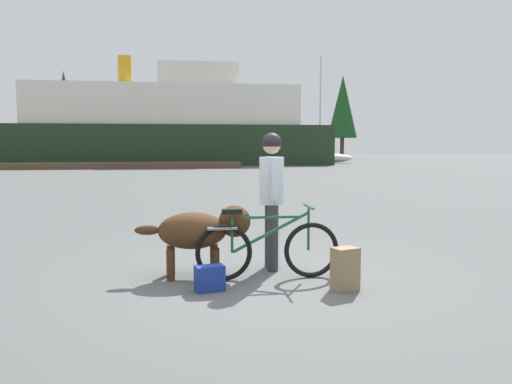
% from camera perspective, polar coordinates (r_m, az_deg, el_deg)
% --- Properties ---
extents(ground_plane, '(160.00, 160.00, 0.00)m').
position_cam_1_polar(ground_plane, '(6.29, 1.10, -9.74)').
color(ground_plane, '#595B5B').
extents(bicycle, '(1.77, 0.44, 0.90)m').
position_cam_1_polar(bicycle, '(6.16, 1.25, -6.46)').
color(bicycle, black).
rests_on(bicycle, ground_plane).
extents(person_cyclist, '(0.32, 0.53, 1.79)m').
position_cam_1_polar(person_cyclist, '(6.55, 1.78, 0.60)').
color(person_cyclist, '#333338').
rests_on(person_cyclist, ground_plane).
extents(dog, '(1.43, 0.54, 0.89)m').
position_cam_1_polar(dog, '(6.29, -6.22, -4.31)').
color(dog, '#472D19').
rests_on(dog, ground_plane).
extents(backpack, '(0.33, 0.28, 0.49)m').
position_cam_1_polar(backpack, '(5.81, 10.07, -8.59)').
color(backpack, '#8C7251').
rests_on(backpack, ground_plane).
extents(handbag_pannier, '(0.35, 0.25, 0.29)m').
position_cam_1_polar(handbag_pannier, '(5.75, -5.27, -9.72)').
color(handbag_pannier, navy).
rests_on(handbag_pannier, ground_plane).
extents(dock_pier, '(19.99, 2.60, 0.40)m').
position_cam_1_polar(dock_pier, '(36.84, -17.55, 2.87)').
color(dock_pier, brown).
rests_on(dock_pier, ground_plane).
extents(ferry_boat, '(26.85, 7.16, 8.82)m').
position_cam_1_polar(ferry_boat, '(42.70, -10.02, 7.25)').
color(ferry_boat, '#1E331E').
rests_on(ferry_boat, ground_plane).
extents(sailboat_moored, '(6.21, 1.74, 9.49)m').
position_cam_1_polar(sailboat_moored, '(45.93, 7.22, 3.94)').
color(sailboat_moored, silver).
rests_on(sailboat_moored, ground_plane).
extents(pine_tree_far_left, '(3.00, 3.00, 10.13)m').
position_cam_1_polar(pine_tree_far_left, '(62.79, -20.87, 9.09)').
color(pine_tree_far_left, '#4C331E').
rests_on(pine_tree_far_left, ground_plane).
extents(pine_tree_center, '(3.91, 3.91, 11.10)m').
position_cam_1_polar(pine_tree_center, '(61.24, -5.22, 9.98)').
color(pine_tree_center, '#4C331E').
rests_on(pine_tree_center, ground_plane).
extents(pine_tree_far_right, '(3.60, 3.60, 10.09)m').
position_cam_1_polar(pine_tree_far_right, '(63.40, 9.79, 9.47)').
color(pine_tree_far_right, '#4C331E').
rests_on(pine_tree_far_right, ground_plane).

